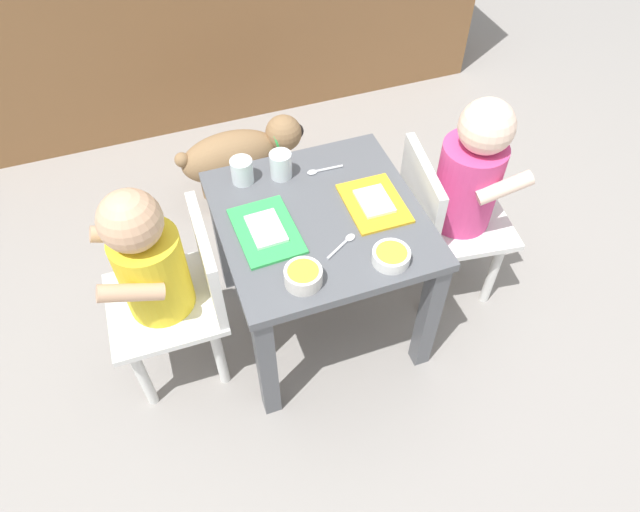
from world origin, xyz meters
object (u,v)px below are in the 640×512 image
at_px(seated_child_right, 464,183).
at_px(spoon_by_left_tray, 321,170).
at_px(cereal_bowl_left_side, 391,256).
at_px(dining_table, 320,239).
at_px(food_tray_right, 374,203).
at_px(water_cup_right, 281,166).
at_px(cereal_bowl_right_side, 303,276).
at_px(food_tray_left, 266,230).
at_px(seated_child_left, 157,269).
at_px(spoon_by_right_tray, 344,243).
at_px(dog, 240,154).
at_px(water_cup_left, 242,172).

distance_m(seated_child_right, spoon_by_left_tray, 0.38).
bearing_deg(cereal_bowl_left_side, dining_table, 118.08).
height_order(food_tray_right, water_cup_right, water_cup_right).
relative_size(dining_table, cereal_bowl_right_side, 6.01).
xyz_separation_m(food_tray_left, spoon_by_left_tray, (0.20, 0.16, -0.00)).
relative_size(seated_child_left, cereal_bowl_left_side, 7.36).
distance_m(seated_child_left, cereal_bowl_right_side, 0.36).
distance_m(seated_child_right, spoon_by_right_tray, 0.41).
xyz_separation_m(seated_child_right, spoon_by_left_tray, (-0.35, 0.15, 0.03)).
bearing_deg(seated_child_left, spoon_by_right_tray, -13.50).
relative_size(food_tray_left, spoon_by_left_tray, 2.12).
bearing_deg(food_tray_right, cereal_bowl_left_side, -101.53).
xyz_separation_m(dining_table, spoon_by_left_tray, (0.06, 0.15, 0.09)).
bearing_deg(spoon_by_left_tray, cereal_bowl_left_side, -82.64).
relative_size(seated_child_right, dog, 1.49).
relative_size(cereal_bowl_left_side, cereal_bowl_right_side, 1.03).
distance_m(food_tray_right, spoon_by_left_tray, 0.18).
bearing_deg(dog, seated_child_left, -118.90).
xyz_separation_m(food_tray_right, spoon_by_left_tray, (-0.08, 0.16, -0.00)).
relative_size(water_cup_left, spoon_by_left_tray, 0.68).
distance_m(dining_table, water_cup_right, 0.21).
xyz_separation_m(water_cup_left, spoon_by_left_tray, (0.20, -0.03, -0.03)).
distance_m(food_tray_left, spoon_by_left_tray, 0.26).
relative_size(seated_child_right, spoon_by_right_tray, 7.33).
xyz_separation_m(food_tray_right, water_cup_left, (-0.29, 0.20, 0.02)).
bearing_deg(cereal_bowl_left_side, dog, 102.70).
distance_m(dining_table, dog, 0.63).
relative_size(seated_child_left, seated_child_right, 0.96).
relative_size(seated_child_right, spoon_by_left_tray, 6.77).
height_order(water_cup_left, water_cup_right, water_cup_right).
relative_size(cereal_bowl_right_side, spoon_by_left_tray, 0.86).
xyz_separation_m(food_tray_left, water_cup_left, (-0.01, 0.20, 0.02)).
bearing_deg(cereal_bowl_right_side, cereal_bowl_left_side, -2.41).
relative_size(food_tray_right, spoon_by_left_tray, 1.88).
height_order(dog, spoon_by_right_tray, spoon_by_right_tray).
bearing_deg(seated_child_right, cereal_bowl_right_side, -159.67).
height_order(dining_table, spoon_by_left_tray, spoon_by_left_tray).
bearing_deg(spoon_by_left_tray, seated_child_left, -161.10).
bearing_deg(water_cup_right, cereal_bowl_left_side, -67.76).
xyz_separation_m(seated_child_left, cereal_bowl_left_side, (0.51, -0.19, 0.05)).
bearing_deg(cereal_bowl_right_side, spoon_by_left_tray, 64.22).
bearing_deg(water_cup_right, food_tray_left, -117.40).
distance_m(seated_child_left, dog, 0.73).
bearing_deg(food_tray_right, spoon_by_left_tray, 116.61).
distance_m(dining_table, spoon_by_right_tray, 0.14).
xyz_separation_m(food_tray_left, spoon_by_right_tray, (0.16, -0.10, -0.00)).
bearing_deg(food_tray_left, cereal_bowl_left_side, -36.94).
xyz_separation_m(seated_child_right, spoon_by_right_tray, (-0.39, -0.12, 0.03)).
bearing_deg(spoon_by_right_tray, water_cup_left, 119.33).
relative_size(food_tray_left, water_cup_right, 2.91).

